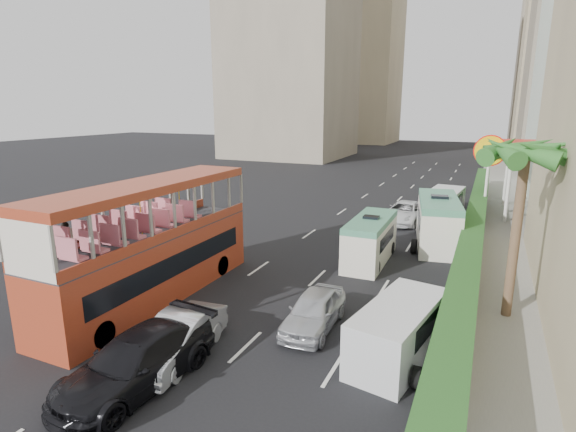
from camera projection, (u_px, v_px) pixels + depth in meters
The scene contains 18 objects.
ground_plane at pixel (281, 324), 17.06m from camera, with size 200.00×200.00×0.00m, color black.
double_decker_bus at pixel (152, 242), 18.86m from camera, with size 2.50×11.00×5.06m, color #A3371E.
car_silver_lane_a at pixel (179, 357), 14.81m from camera, with size 1.53×4.37×1.44m, color silver.
car_silver_lane_b at pixel (314, 328), 16.80m from camera, with size 1.62×4.03×1.37m, color silver.
car_black at pixel (139, 384), 13.36m from camera, with size 2.19×5.39×1.56m, color black.
van_asset at pixel (404, 222), 32.12m from camera, with size 2.41×5.22×1.45m, color silver.
minibus_near at pixel (370, 240), 23.73m from camera, with size 1.78×5.34×2.37m, color silver.
minibus_far at pixel (438, 222), 26.53m from camera, with size 2.15×6.44×2.85m, color silver.
panel_van_near at pixel (399, 331), 14.64m from camera, with size 1.84×4.60×1.84m, color silver.
panel_van_far at pixel (444, 204), 32.96m from camera, with size 2.11×5.27×2.11m, color silver.
sidewalk at pixel (517, 210), 35.60m from camera, with size 6.00×120.00×0.18m, color #99968C.
kerb_wall at pixel (474, 233), 26.83m from camera, with size 0.30×44.00×1.00m, color silver.
hedge at pixel (475, 220), 26.63m from camera, with size 1.10×44.00×0.70m, color #2D6626.
palm_tree at pixel (516, 236), 16.70m from camera, with size 0.36×0.36×6.40m, color brown.
shell_station at pixel (538, 181), 32.80m from camera, with size 6.50×8.00×5.50m, color silver.
tower_far_a at pixel (570, 24), 77.72m from camera, with size 14.00×14.00×44.00m, color tan.
tower_far_b at pixel (554, 50), 97.68m from camera, with size 14.00×14.00×40.00m, color gray.
tower_left_b at pixel (362, 38), 100.11m from camera, with size 16.00×16.00×46.00m, color tan.
Camera 1 is at (6.65, -14.11, 8.05)m, focal length 28.00 mm.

